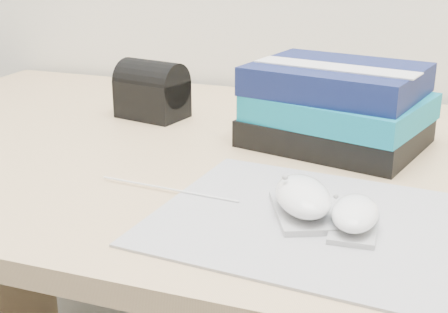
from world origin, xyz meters
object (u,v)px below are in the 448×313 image
(mouse_rear, at_px, (303,199))
(pouch, at_px, (152,90))
(mouse_front, at_px, (355,215))
(desk, at_px, (314,279))
(book_stack, at_px, (337,106))

(mouse_rear, distance_m, pouch, 0.48)
(mouse_front, bearing_deg, desk, 108.46)
(desk, height_order, pouch, pouch)
(pouch, bearing_deg, mouse_front, -39.51)
(mouse_front, height_order, book_stack, book_stack)
(desk, bearing_deg, mouse_rear, -83.40)
(mouse_rear, height_order, book_stack, book_stack)
(book_stack, bearing_deg, mouse_front, -75.72)
(book_stack, height_order, pouch, book_stack)
(desk, relative_size, mouse_rear, 12.55)
(book_stack, bearing_deg, desk, -125.46)
(desk, relative_size, book_stack, 5.36)
(book_stack, distance_m, pouch, 0.34)
(desk, relative_size, mouse_front, 16.86)
(mouse_rear, xyz_separation_m, pouch, (-0.35, 0.33, 0.03))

